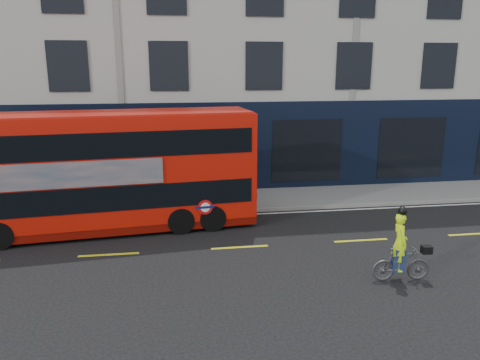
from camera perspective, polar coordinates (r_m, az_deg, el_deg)
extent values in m
plane|color=black|center=(13.47, -16.48, -11.22)|extent=(120.00, 120.00, 0.00)
cube|color=slate|center=(19.49, -13.97, -2.94)|extent=(60.00, 3.00, 0.12)
cube|color=gray|center=(18.07, -14.40, -4.30)|extent=(60.00, 0.12, 0.13)
cube|color=#ABA9A1|center=(25.23, -13.62, 17.97)|extent=(50.00, 10.00, 15.00)
cube|color=black|center=(20.48, -13.92, 3.47)|extent=(50.00, 0.08, 4.00)
cube|color=silver|center=(17.81, -14.48, -4.79)|extent=(58.00, 0.10, 0.01)
cube|color=red|center=(16.39, -16.08, 1.47)|extent=(10.17, 3.28, 3.59)
cube|color=#640A04|center=(16.90, -15.64, -4.93)|extent=(10.17, 3.23, 0.27)
cube|color=black|center=(16.58, -15.90, -1.21)|extent=(9.78, 3.28, 0.82)
cube|color=black|center=(16.23, -16.30, 4.68)|extent=(9.78, 3.28, 0.82)
cube|color=#A6150B|center=(16.11, -16.52, 7.77)|extent=(9.96, 3.17, 0.07)
cube|color=black|center=(17.14, 1.08, -0.16)|extent=(0.25, 2.04, 0.82)
cube|color=black|center=(16.80, 1.10, 5.55)|extent=(0.25, 2.04, 0.82)
cube|color=#9D756D|center=(15.30, -19.60, 0.59)|extent=(5.43, 0.60, 0.82)
cylinder|color=red|center=(15.80, -4.26, -3.33)|extent=(0.51, 0.07, 0.51)
cylinder|color=white|center=(15.79, -4.25, -3.34)|extent=(0.33, 0.05, 0.33)
cube|color=#0C1459|center=(15.79, -4.25, -3.34)|extent=(0.63, 0.08, 0.08)
cylinder|color=black|center=(17.07, -4.02, -3.59)|extent=(1.14, 2.40, 0.91)
cylinder|color=black|center=(16.93, -7.66, -3.84)|extent=(1.14, 2.40, 0.91)
cylinder|color=black|center=(17.28, -26.61, -4.89)|extent=(1.14, 2.40, 0.91)
imported|color=#494C4F|center=(13.24, 19.06, -9.67)|extent=(1.58, 0.55, 0.93)
imported|color=#B8E80E|center=(12.97, 18.90, -7.15)|extent=(0.41, 0.59, 1.54)
cube|color=black|center=(13.36, 21.79, -7.89)|extent=(0.27, 0.22, 0.20)
cube|color=navy|center=(13.15, 18.73, -9.17)|extent=(0.30, 0.37, 0.65)
sphere|color=black|center=(12.70, 19.20, -3.59)|extent=(0.24, 0.24, 0.24)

